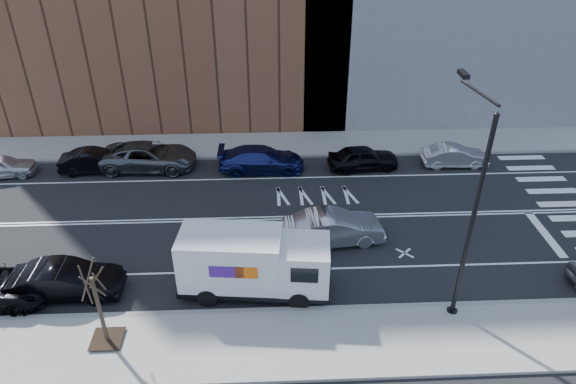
{
  "coord_description": "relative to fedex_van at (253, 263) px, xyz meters",
  "views": [
    {
      "loc": [
        -0.54,
        -22.78,
        15.58
      ],
      "look_at": [
        0.46,
        0.37,
        1.4
      ],
      "focal_mm": 32.0,
      "sensor_mm": 36.0,
      "label": 1
    }
  ],
  "objects": [
    {
      "name": "far_parked_a",
      "position": [
        -15.5,
        10.94,
        -0.89
      ],
      "size": [
        4.11,
        2.11,
        1.34
      ],
      "primitive_type": "imported",
      "rotation": [
        0.0,
        0.0,
        1.71
      ],
      "color": "silver",
      "rests_on": "ground"
    },
    {
      "name": "fedex_van",
      "position": [
        0.0,
        0.0,
        0.0
      ],
      "size": [
        6.68,
        2.84,
        2.97
      ],
      "rotation": [
        0.0,
        0.0,
        -0.1
      ],
      "color": "black",
      "rests_on": "ground"
    },
    {
      "name": "far_parked_f",
      "position": [
        12.5,
        11.08,
        -0.89
      ],
      "size": [
        4.08,
        1.48,
        1.34
      ],
      "primitive_type": "imported",
      "rotation": [
        0.0,
        0.0,
        1.55
      ],
      "color": "silver",
      "rests_on": "ground"
    },
    {
      "name": "curb_near",
      "position": [
        1.3,
        -1.4,
        -1.47
      ],
      "size": [
        44.0,
        0.25,
        0.17
      ],
      "primitive_type": "cube",
      "color": "gray",
      "rests_on": "ground"
    },
    {
      "name": "crosswalk",
      "position": [
        17.3,
        5.6,
        -1.55
      ],
      "size": [
        3.0,
        14.0,
        0.01
      ],
      "primitive_type": null,
      "color": "white",
      "rests_on": "ground"
    },
    {
      "name": "road_markings",
      "position": [
        1.3,
        5.6,
        -1.55
      ],
      "size": [
        40.0,
        8.6,
        0.01
      ],
      "primitive_type": null,
      "color": "white",
      "rests_on": "ground"
    },
    {
      "name": "far_parked_d",
      "position": [
        0.32,
        10.97,
        -0.79
      ],
      "size": [
        5.31,
        2.23,
        1.53
      ],
      "primitive_type": "imported",
      "rotation": [
        0.0,
        0.0,
        1.55
      ],
      "color": "navy",
      "rests_on": "ground"
    },
    {
      "name": "driving_sedan",
      "position": [
        3.89,
        3.41,
        -0.73
      ],
      "size": [
        5.18,
        2.33,
        1.65
      ],
      "primitive_type": "imported",
      "rotation": [
        0.0,
        0.0,
        1.69
      ],
      "color": "#A4A4A9",
      "rests_on": "ground"
    },
    {
      "name": "far_parked_c",
      "position": [
        -6.7,
        11.58,
        -0.74
      ],
      "size": [
        5.96,
        2.93,
        1.63
      ],
      "primitive_type": "imported",
      "rotation": [
        0.0,
        0.0,
        1.53
      ],
      "color": "#515459",
      "rests_on": "ground"
    },
    {
      "name": "sidewalk_near",
      "position": [
        1.3,
        -3.2,
        -1.48
      ],
      "size": [
        44.0,
        3.6,
        0.15
      ],
      "primitive_type": "cube",
      "color": "gray",
      "rests_on": "ground"
    },
    {
      "name": "far_parked_b",
      "position": [
        -9.9,
        11.28,
        -0.85
      ],
      "size": [
        4.38,
        1.75,
        1.42
      ],
      "primitive_type": "imported",
      "rotation": [
        0.0,
        0.0,
        1.63
      ],
      "color": "black",
      "rests_on": "ground"
    },
    {
      "name": "street_tree",
      "position": [
        -5.7,
        -2.8,
        -0.11
      ],
      "size": [
        1.2,
        1.2,
        3.75
      ],
      "color": "black",
      "rests_on": "ground"
    },
    {
      "name": "near_parked_rear_a",
      "position": [
        -8.09,
        0.06,
        -0.77
      ],
      "size": [
        4.78,
        1.7,
        1.57
      ],
      "primitive_type": "imported",
      "rotation": [
        0.0,
        0.0,
        1.58
      ],
      "color": "black",
      "rests_on": "ground"
    },
    {
      "name": "ground",
      "position": [
        1.3,
        5.6,
        -1.56
      ],
      "size": [
        120.0,
        120.0,
        0.0
      ],
      "primitive_type": "plane",
      "color": "black",
      "rests_on": "ground"
    },
    {
      "name": "streetlight",
      "position": [
        8.3,
        -1.31,
        3.52
      ],
      "size": [
        0.44,
        4.02,
        9.34
      ],
      "color": "black",
      "rests_on": "ground"
    },
    {
      "name": "sidewalk_far",
      "position": [
        1.3,
        14.4,
        -1.48
      ],
      "size": [
        44.0,
        3.6,
        0.15
      ],
      "primitive_type": "cube",
      "color": "gray",
      "rests_on": "ground"
    },
    {
      "name": "far_parked_e",
      "position": [
        6.67,
        10.93,
        -0.82
      ],
      "size": [
        4.51,
        2.19,
        1.48
      ],
      "primitive_type": "imported",
      "rotation": [
        0.0,
        0.0,
        1.67
      ],
      "color": "black",
      "rests_on": "ground"
    },
    {
      "name": "curb_far",
      "position": [
        1.3,
        12.6,
        -1.47
      ],
      "size": [
        44.0,
        0.25,
        0.17
      ],
      "primitive_type": "cube",
      "color": "gray",
      "rests_on": "ground"
    }
  ]
}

